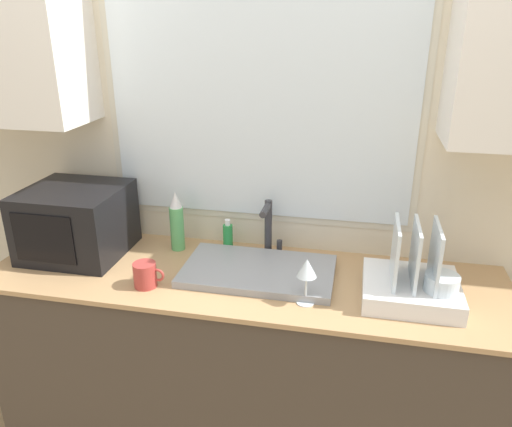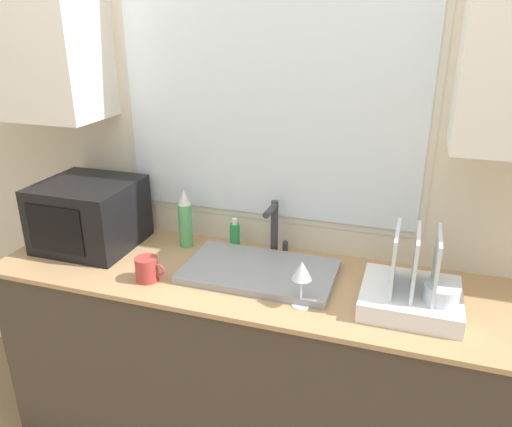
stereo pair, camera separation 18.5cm
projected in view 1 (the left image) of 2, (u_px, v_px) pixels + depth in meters
name	position (u px, v px, depth m)	size (l,w,h in m)	color
countertop	(245.00, 365.00, 2.15)	(2.06, 0.62, 0.89)	#42382D
wall_back	(259.00, 131.00, 2.05)	(6.00, 0.38, 2.60)	beige
sink_basin	(258.00, 271.00, 1.99)	(0.60, 0.35, 0.03)	gray
faucet	(269.00, 224.00, 2.11)	(0.08, 0.14, 0.24)	#333338
microwave	(76.00, 221.00, 2.13)	(0.40, 0.39, 0.29)	black
dish_rack	(414.00, 283.00, 1.80)	(0.34, 0.32, 0.29)	white
spray_bottle	(177.00, 222.00, 2.16)	(0.06, 0.06, 0.27)	#59B266
soap_bottle	(228.00, 236.00, 2.18)	(0.04, 0.04, 0.14)	#268C3F
mug_near_sink	(145.00, 275.00, 1.89)	(0.12, 0.09, 0.10)	#A53833
wine_glass	(307.00, 270.00, 1.75)	(0.07, 0.07, 0.18)	silver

